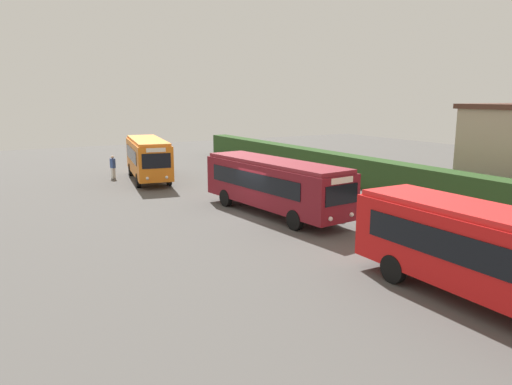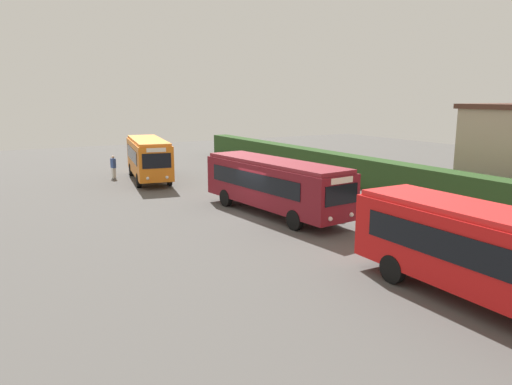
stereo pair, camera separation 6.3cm
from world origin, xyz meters
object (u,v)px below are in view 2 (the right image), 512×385
at_px(bus_orange, 148,157).
at_px(bus_red, 498,254).
at_px(person_right, 330,201).
at_px(person_left, 168,160).
at_px(traffic_cone, 273,177).
at_px(bus_maroon, 274,183).
at_px(person_center, 113,166).

xyz_separation_m(bus_orange, bus_red, (27.28, 2.13, -0.08)).
distance_m(bus_red, person_right, 11.75).
xyz_separation_m(person_left, traffic_cone, (8.49, 5.25, -0.72)).
relative_size(bus_maroon, traffic_cone, 17.27).
bearing_deg(traffic_cone, person_right, -16.40).
bearing_deg(bus_orange, person_left, 151.18).
bearing_deg(bus_maroon, bus_red, -7.90).
bearing_deg(person_left, person_center, 115.33).
height_order(person_left, person_center, person_left).
relative_size(bus_red, traffic_cone, 16.54).
height_order(bus_orange, traffic_cone, bus_orange).
relative_size(bus_maroon, bus_red, 1.04).
xyz_separation_m(person_center, person_right, (18.21, 6.97, -0.05)).
height_order(bus_maroon, person_right, bus_maroon).
xyz_separation_m(bus_maroon, bus_red, (13.46, -0.52, 0.01)).
xyz_separation_m(person_right, traffic_cone, (-10.88, 3.20, -0.59)).
relative_size(bus_orange, person_right, 5.26).
height_order(bus_red, person_right, bus_red).
relative_size(bus_orange, person_left, 4.74).
bearing_deg(bus_orange, person_center, -127.73).
relative_size(person_left, person_center, 1.06).
bearing_deg(bus_orange, bus_red, 14.41).
relative_size(bus_maroon, person_center, 5.80).
bearing_deg(bus_orange, person_right, 26.92).
xyz_separation_m(person_left, person_right, (19.38, 2.05, -0.12)).
bearing_deg(person_left, person_right, -161.97).
relative_size(bus_orange, traffic_cone, 15.01).
height_order(bus_maroon, person_left, bus_maroon).
distance_m(person_center, traffic_cone, 12.55).
bearing_deg(bus_red, bus_maroon, 178.05).
relative_size(bus_red, person_center, 5.55).
distance_m(person_right, traffic_cone, 11.36).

